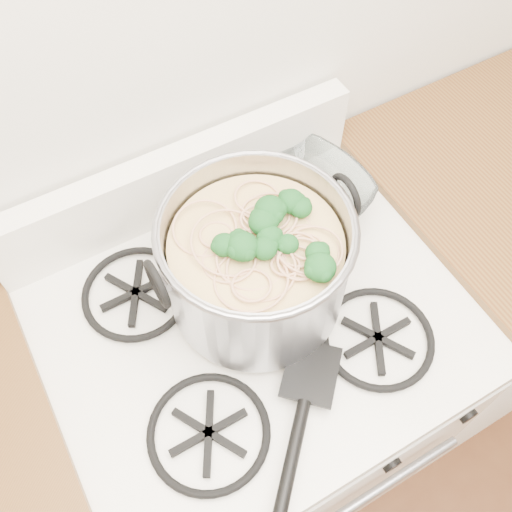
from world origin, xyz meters
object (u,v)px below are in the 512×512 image
object	(u,v)px
spatula	(311,371)
glass_bowl	(302,200)
stock_pot	(256,264)
gas_range	(255,401)

from	to	relation	value
spatula	glass_bowl	bearing A→B (deg)	104.56
stock_pot	spatula	size ratio (longest dim) A/B	1.15
gas_range	glass_bowl	xyz separation A→B (m)	(0.21, 0.17, 0.50)
spatula	glass_bowl	xyz separation A→B (m)	(0.18, 0.32, 0.00)
gas_range	stock_pot	distance (m)	0.59
gas_range	stock_pot	bearing A→B (deg)	57.85
gas_range	stock_pot	size ratio (longest dim) A/B	2.60
gas_range	stock_pot	xyz separation A→B (m)	(0.02, 0.04, 0.59)
stock_pot	spatula	distance (m)	0.20
gas_range	spatula	bearing A→B (deg)	-79.58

